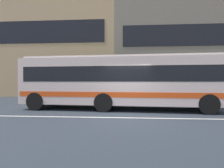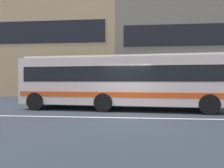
% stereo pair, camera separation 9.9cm
% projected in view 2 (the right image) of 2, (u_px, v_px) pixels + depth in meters
% --- Properties ---
extents(ground_plane, '(160.00, 160.00, 0.00)m').
position_uv_depth(ground_plane, '(125.00, 118.00, 8.31)').
color(ground_plane, '#2C343F').
extents(lane_centre_line, '(60.00, 0.16, 0.01)m').
position_uv_depth(lane_centre_line, '(125.00, 118.00, 8.31)').
color(lane_centre_line, silver).
rests_on(lane_centre_line, ground_plane).
extents(hedge_row_far, '(20.33, 1.10, 0.96)m').
position_uv_depth(hedge_row_far, '(163.00, 96.00, 14.67)').
color(hedge_row_far, '#3D6D2D').
rests_on(hedge_row_far, ground_plane).
extents(apartment_block_left, '(24.06, 8.45, 11.55)m').
position_uv_depth(apartment_block_left, '(23.00, 49.00, 23.89)').
color(apartment_block_left, tan).
rests_on(apartment_block_left, ground_plane).
extents(apartment_block_right, '(21.80, 8.45, 10.53)m').
position_uv_depth(apartment_block_right, '(210.00, 50.00, 21.93)').
color(apartment_block_right, gray).
rests_on(apartment_block_right, ground_plane).
extents(transit_bus, '(11.26, 3.31, 3.04)m').
position_uv_depth(transit_bus, '(119.00, 80.00, 10.94)').
color(transit_bus, beige).
rests_on(transit_bus, ground_plane).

